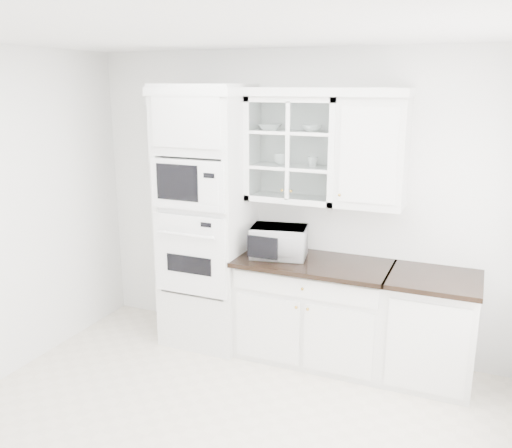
% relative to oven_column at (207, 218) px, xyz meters
% --- Properties ---
extents(ground, '(4.00, 3.50, 0.01)m').
position_rel_oven_column_xyz_m(ground, '(0.75, -1.42, -1.19)').
color(ground, beige).
rests_on(ground, ground).
extents(room_shell, '(4.00, 3.50, 2.70)m').
position_rel_oven_column_xyz_m(room_shell, '(0.75, -0.99, 0.58)').
color(room_shell, white).
rests_on(room_shell, ground).
extents(oven_column, '(0.76, 0.68, 2.40)m').
position_rel_oven_column_xyz_m(oven_column, '(0.00, 0.00, 0.00)').
color(oven_column, silver).
rests_on(oven_column, ground).
extents(base_cabinet_run, '(1.32, 0.67, 0.92)m').
position_rel_oven_column_xyz_m(base_cabinet_run, '(1.03, 0.03, -0.74)').
color(base_cabinet_run, silver).
rests_on(base_cabinet_run, ground).
extents(extra_base_cabinet, '(0.72, 0.67, 0.92)m').
position_rel_oven_column_xyz_m(extra_base_cabinet, '(2.03, 0.03, -0.74)').
color(extra_base_cabinet, silver).
rests_on(extra_base_cabinet, ground).
extents(upper_cabinet_glass, '(0.80, 0.33, 0.90)m').
position_rel_oven_column_xyz_m(upper_cabinet_glass, '(0.78, 0.17, 0.65)').
color(upper_cabinet_glass, silver).
rests_on(upper_cabinet_glass, room_shell).
extents(upper_cabinet_solid, '(0.55, 0.33, 0.90)m').
position_rel_oven_column_xyz_m(upper_cabinet_solid, '(1.46, 0.17, 0.65)').
color(upper_cabinet_solid, silver).
rests_on(upper_cabinet_solid, room_shell).
extents(crown_molding, '(2.14, 0.38, 0.07)m').
position_rel_oven_column_xyz_m(crown_molding, '(0.68, 0.14, 1.14)').
color(crown_molding, white).
rests_on(crown_molding, room_shell).
extents(countertop_microwave, '(0.54, 0.48, 0.28)m').
position_rel_oven_column_xyz_m(countertop_microwave, '(0.71, 0.02, -0.14)').
color(countertop_microwave, white).
rests_on(countertop_microwave, base_cabinet_run).
extents(bowl_a, '(0.27, 0.27, 0.05)m').
position_rel_oven_column_xyz_m(bowl_a, '(0.56, 0.16, 0.84)').
color(bowl_a, white).
rests_on(bowl_a, upper_cabinet_glass).
extents(bowl_b, '(0.21, 0.21, 0.05)m').
position_rel_oven_column_xyz_m(bowl_b, '(0.93, 0.17, 0.84)').
color(bowl_b, white).
rests_on(bowl_b, upper_cabinet_glass).
extents(cup_a, '(0.15, 0.15, 0.10)m').
position_rel_oven_column_xyz_m(cup_a, '(0.66, 0.18, 0.56)').
color(cup_a, white).
rests_on(cup_a, upper_cabinet_glass).
extents(cup_b, '(0.10, 0.10, 0.09)m').
position_rel_oven_column_xyz_m(cup_b, '(0.95, 0.17, 0.55)').
color(cup_b, white).
rests_on(cup_b, upper_cabinet_glass).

